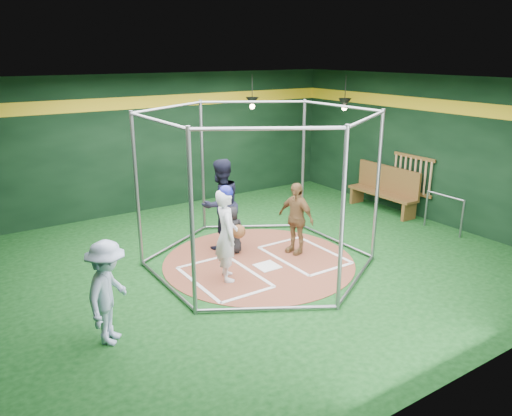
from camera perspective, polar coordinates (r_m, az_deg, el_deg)
room_shell at (r=9.44m, az=0.31°, el=3.65°), size 10.10×9.10×3.53m
clay_disc at (r=10.00m, az=0.32°, el=-6.13°), size 3.80×3.80×0.01m
home_plate at (r=9.77m, az=1.31°, el=-6.66°), size 0.43×0.43×0.01m
batter_box_left at (r=9.35m, az=-3.71°, el=-7.86°), size 1.17×1.77×0.01m
batter_box_right at (r=10.33m, az=5.49°, el=-5.35°), size 1.17×1.77×0.01m
batting_cage at (r=9.50m, az=0.33°, el=2.15°), size 4.05×4.67×3.00m
bat_rack at (r=13.18m, az=17.44°, el=3.67°), size 0.07×1.25×0.98m
pendant_lamp_near at (r=13.44m, az=-0.44°, el=12.04°), size 0.34×0.34×0.90m
pendant_lamp_far at (r=13.30m, az=10.10°, el=11.72°), size 0.34×0.34×0.90m
batter_figure at (r=8.96m, az=-3.39°, el=-2.90°), size 0.59×0.72×1.77m
visitor_leopard at (r=10.22m, az=4.56°, el=-1.15°), size 0.55×0.93×1.49m
catcher_figure at (r=10.23m, az=-2.64°, el=-2.53°), size 0.57×0.62×1.00m
umpire at (r=10.42m, az=-4.04°, el=0.44°), size 1.04×0.88×1.91m
bystander_blue at (r=7.40m, az=-16.54°, el=-9.26°), size 1.08×1.13×1.54m
dugout_bench at (r=13.45m, az=14.52°, el=2.22°), size 0.47×2.03×1.18m
steel_railing at (r=12.26m, az=20.72°, el=0.09°), size 0.05×1.02×0.88m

